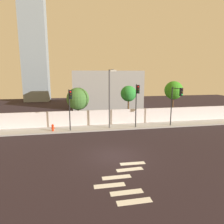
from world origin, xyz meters
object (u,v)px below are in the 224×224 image
at_px(street_lamp_curbside, 110,94).
at_px(roadside_tree_midleft, 129,94).
at_px(traffic_light_right, 70,101).
at_px(roadside_tree_midright, 174,90).
at_px(traffic_light_left, 137,97).
at_px(fire_hydrant, 53,127).
at_px(roadside_tree_leftmost, 78,99).
at_px(traffic_light_center, 177,98).

height_order(street_lamp_curbside, roadside_tree_midleft, street_lamp_curbside).
xyz_separation_m(traffic_light_right, street_lamp_curbside, (4.33, 0.30, 0.69)).
bearing_deg(roadside_tree_midright, traffic_light_left, -150.33).
distance_m(traffic_light_left, traffic_light_right, 7.25).
distance_m(fire_hydrant, roadside_tree_midright, 15.95).
xyz_separation_m(roadside_tree_leftmost, roadside_tree_midleft, (6.34, -0.00, 0.49)).
relative_size(traffic_light_center, roadside_tree_leftmost, 0.99).
bearing_deg(roadside_tree_midleft, traffic_light_left, -90.15).
xyz_separation_m(street_lamp_curbside, roadside_tree_midleft, (2.92, 2.92, -0.34)).
distance_m(traffic_light_center, roadside_tree_midleft, 5.90).
relative_size(traffic_light_left, traffic_light_center, 1.08).
bearing_deg(roadside_tree_leftmost, traffic_light_left, -28.97).
height_order(traffic_light_left, roadside_tree_midright, roadside_tree_midright).
relative_size(fire_hydrant, roadside_tree_midleft, 0.16).
distance_m(traffic_light_left, roadside_tree_midright, 7.09).
relative_size(traffic_light_right, roadside_tree_midleft, 0.93).
xyz_separation_m(traffic_light_left, traffic_light_center, (4.71, -0.06, -0.25)).
distance_m(traffic_light_right, roadside_tree_leftmost, 3.35).
relative_size(traffic_light_left, roadside_tree_midleft, 1.03).
bearing_deg(fire_hydrant, roadside_tree_midleft, 16.22).
bearing_deg(traffic_light_left, fire_hydrant, 174.81).
bearing_deg(traffic_light_right, traffic_light_left, -2.24).
height_order(traffic_light_center, fire_hydrant, traffic_light_center).
relative_size(traffic_light_right, roadside_tree_midright, 0.84).
height_order(street_lamp_curbside, roadside_tree_leftmost, street_lamp_curbside).
xyz_separation_m(traffic_light_left, roadside_tree_midleft, (0.01, 3.50, -0.00)).
relative_size(street_lamp_curbside, fire_hydrant, 8.81).
relative_size(traffic_light_center, roadside_tree_midright, 0.86).
bearing_deg(traffic_light_left, street_lamp_curbside, 168.68).
bearing_deg(fire_hydrant, traffic_light_center, -3.67).
distance_m(traffic_light_left, traffic_light_center, 4.71).
xyz_separation_m(traffic_light_center, roadside_tree_midleft, (-4.70, 3.56, 0.25)).
bearing_deg(traffic_light_right, fire_hydrant, 164.11).
relative_size(roadside_tree_leftmost, roadside_tree_midright, 0.87).
relative_size(traffic_light_left, fire_hydrant, 6.65).
height_order(traffic_light_right, street_lamp_curbside, street_lamp_curbside).
distance_m(roadside_tree_midleft, roadside_tree_midright, 6.15).
height_order(roadside_tree_leftmost, roadside_tree_midright, roadside_tree_midright).
bearing_deg(traffic_light_left, traffic_light_center, -0.70).
height_order(traffic_light_right, roadside_tree_midright, roadside_tree_midright).
relative_size(traffic_light_right, fire_hydrant, 6.00).
relative_size(traffic_light_right, street_lamp_curbside, 0.68).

